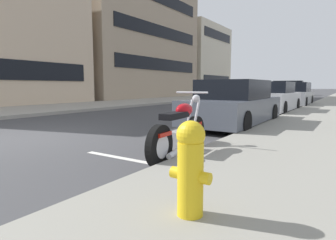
{
  "coord_description": "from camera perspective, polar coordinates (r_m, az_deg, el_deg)",
  "views": [
    {
      "loc": [
        -3.51,
        -6.48,
        1.23
      ],
      "look_at": [
        0.55,
        -3.82,
        0.64
      ],
      "focal_mm": 30.24,
      "sensor_mm": 36.0,
      "label": 1
    }
  ],
  "objects": [
    {
      "name": "parked_car_far_down_curb",
      "position": [
        8.94,
        13.22,
        3.08
      ],
      "size": [
        4.44,
        1.82,
        1.41
      ],
      "rotation": [
        0.0,
        0.0,
        -0.0
      ],
      "color": "#4C515B",
      "rests_on": "ground"
    },
    {
      "name": "sidewalk_far_curb",
      "position": [
        20.35,
        -7.05,
        3.57
      ],
      "size": [
        120.0,
        5.0,
        0.14
      ],
      "primitive_type": "cube",
      "color": "gray",
      "rests_on": "ground"
    },
    {
      "name": "crossing_truck",
      "position": [
        40.92,
        23.0,
        6.01
      ],
      "size": [
        2.33,
        5.05,
        1.91
      ],
      "rotation": [
        0.0,
        0.0,
        1.62
      ],
      "color": "#4C5156",
      "rests_on": "ground"
    },
    {
      "name": "townhouse_corner_block",
      "position": [
        40.73,
        4.68,
        11.7
      ],
      "size": [
        9.82,
        8.06,
        9.33
      ],
      "color": "beige",
      "rests_on": "ground"
    },
    {
      "name": "parking_stall_stripe",
      "position": [
        4.74,
        -6.62,
        -8.11
      ],
      "size": [
        0.12,
        2.2,
        0.01
      ],
      "primitive_type": "cube",
      "color": "silver",
      "rests_on": "ground"
    },
    {
      "name": "townhouse_mid_block",
      "position": [
        30.59,
        -8.97,
        18.33
      ],
      "size": [
        14.8,
        9.24,
        14.68
      ],
      "color": "tan",
      "rests_on": "ground"
    },
    {
      "name": "fire_hydrant",
      "position": [
        2.39,
        4.55,
        -9.17
      ],
      "size": [
        0.24,
        0.36,
        0.81
      ],
      "color": "gold",
      "rests_on": "sidewalk_near_curb"
    },
    {
      "name": "parked_motorcycle",
      "position": [
        4.84,
        2.49,
        -2.55
      ],
      "size": [
        2.02,
        0.62,
        1.13
      ],
      "rotation": [
        0.0,
        0.0,
        0.08
      ],
      "color": "black",
      "rests_on": "ground"
    },
    {
      "name": "ground_plane",
      "position": [
        7.47,
        -28.0,
        -3.38
      ],
      "size": [
        260.0,
        260.0,
        0.0
      ],
      "primitive_type": "plane",
      "color": "#3D3D3F"
    },
    {
      "name": "parked_car_near_corner",
      "position": [
        14.01,
        20.17,
        4.16
      ],
      "size": [
        4.54,
        1.9,
        1.42
      ],
      "rotation": [
        0.0,
        0.0,
        -0.01
      ],
      "color": "silver",
      "rests_on": "ground"
    },
    {
      "name": "parked_car_mid_block",
      "position": [
        18.99,
        24.04,
        4.66
      ],
      "size": [
        4.39,
        1.86,
        1.44
      ],
      "rotation": [
        0.0,
        0.0,
        0.01
      ],
      "color": "gray",
      "rests_on": "ground"
    }
  ]
}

